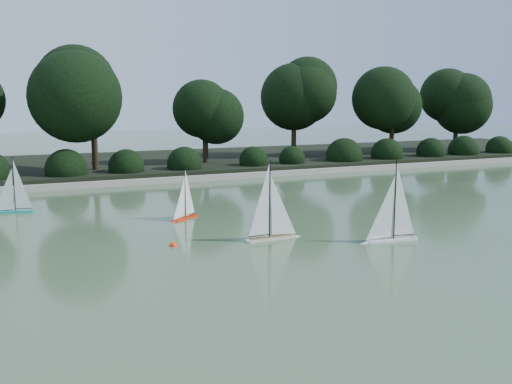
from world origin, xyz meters
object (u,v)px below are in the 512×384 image
Objects in this scene: sailboat_white_b at (276,226)px; sailboat_orange at (183,211)px; sailboat_white_a at (388,228)px; race_buoy at (173,246)px; sailboat_teal at (10,203)px.

sailboat_orange is at bearing 114.02° from sailboat_white_b.
sailboat_white_a is 2.05m from sailboat_white_b.
race_buoy is (-1.89, 0.29, -0.25)m from sailboat_white_b.
sailboat_teal reaches higher than race_buoy.
sailboat_white_b is at bearing 149.97° from sailboat_white_a.
sailboat_teal is at bearing 120.10° from race_buoy.
race_buoy is at bearing 160.21° from sailboat_white_a.
sailboat_orange is 4.15m from sailboat_teal.
sailboat_orange reaches higher than race_buoy.
sailboat_white_b reaches higher than sailboat_orange.
sailboat_white_a reaches higher than sailboat_teal.
sailboat_white_b is 2.63m from sailboat_orange.
sailboat_teal is 5.17m from race_buoy.
sailboat_white_b is 1.32× the size of sailboat_orange.
sailboat_white_b is at bearing -65.98° from sailboat_orange.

